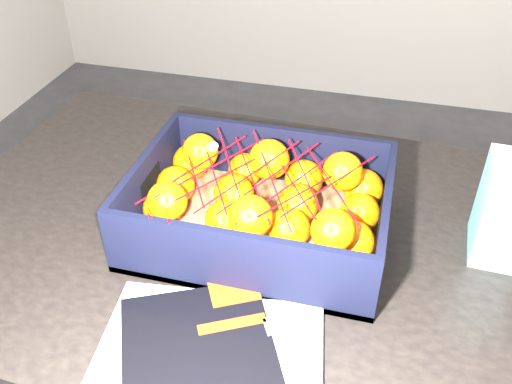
% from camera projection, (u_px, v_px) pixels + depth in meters
% --- Properties ---
extents(ground, '(3.50, 3.50, 0.00)m').
position_uv_depth(ground, '(302.00, 349.00, 1.71)').
color(ground, '#333335').
rests_on(ground, ground).
extents(table, '(1.23, 0.85, 0.75)m').
position_uv_depth(table, '(259.00, 270.00, 1.07)').
color(table, black).
rests_on(table, ground).
extents(magazine_stack, '(0.36, 0.35, 0.02)m').
position_uv_depth(magazine_stack, '(204.00, 368.00, 0.76)').
color(magazine_stack, silver).
rests_on(magazine_stack, table).
extents(produce_crate, '(0.43, 0.32, 0.13)m').
position_uv_depth(produce_crate, '(260.00, 215.00, 0.98)').
color(produce_crate, brown).
rests_on(produce_crate, table).
extents(clementine_heap, '(0.41, 0.30, 0.13)m').
position_uv_depth(clementine_heap, '(262.00, 203.00, 0.97)').
color(clementine_heap, orange).
rests_on(clementine_heap, produce_crate).
extents(mesh_net, '(0.36, 0.28, 0.09)m').
position_uv_depth(mesh_net, '(256.00, 180.00, 0.93)').
color(mesh_net, red).
rests_on(mesh_net, clementine_heap).
extents(retail_carton, '(0.08, 0.12, 0.17)m').
position_uv_depth(retail_carton, '(504.00, 209.00, 0.92)').
color(retail_carton, white).
rests_on(retail_carton, table).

